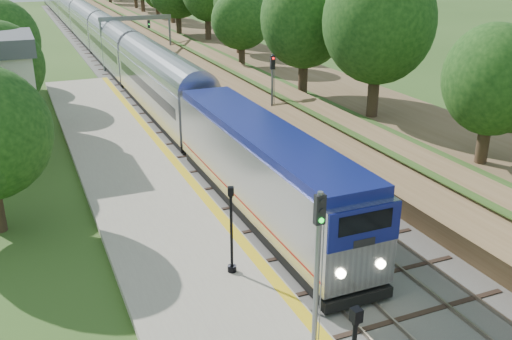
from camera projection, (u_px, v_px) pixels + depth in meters
name	position (u px, v px, depth m)	size (l,w,h in m)	color
trackbed	(127.00, 62.00, 71.90)	(9.50, 170.00, 0.28)	#4C4944
platform	(152.00, 204.00, 31.49)	(6.40, 68.00, 0.38)	gray
yellow_stripe	(201.00, 193.00, 32.46)	(0.55, 68.00, 0.01)	gold
embankment	(189.00, 43.00, 74.27)	(10.64, 170.00, 11.70)	brown
signal_gantry	(136.00, 28.00, 66.06)	(8.40, 0.38, 6.20)	slate
trees_behind_platform	(22.00, 119.00, 31.74)	(7.82, 53.32, 7.21)	#332316
train	(90.00, 28.00, 84.78)	(3.19, 149.54, 4.69)	black
lamppost_far	(231.00, 235.00, 23.94)	(0.39, 0.39, 3.94)	black
signal_platform	(318.00, 256.00, 18.59)	(0.35, 0.27, 5.90)	slate
signal_farside	(272.00, 87.00, 42.05)	(0.34, 0.27, 6.14)	slate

